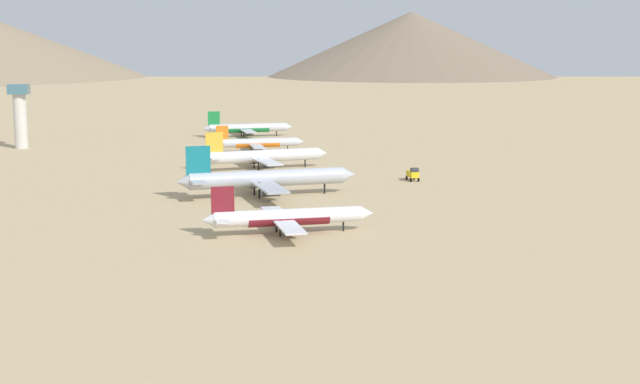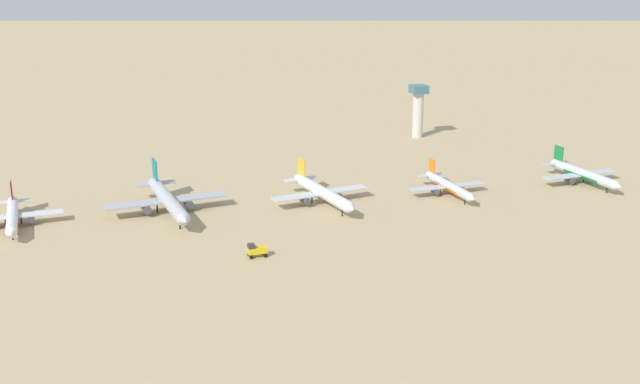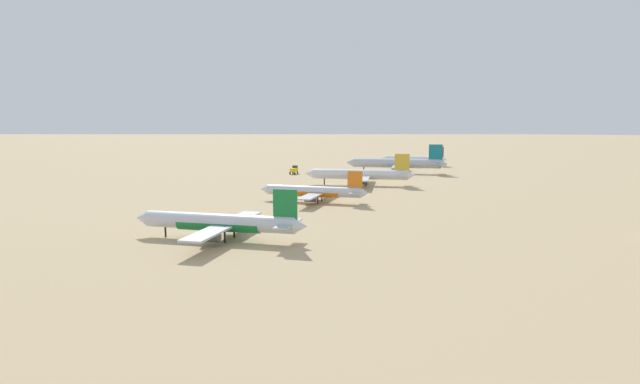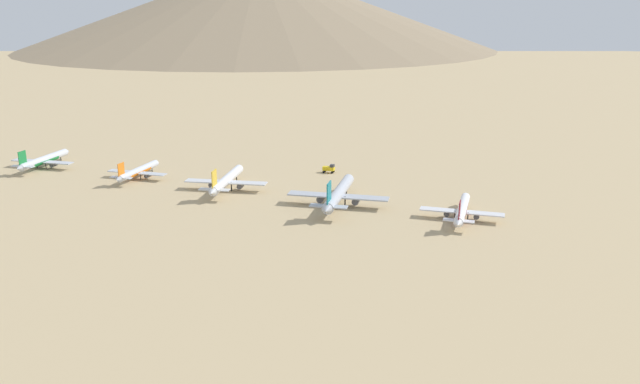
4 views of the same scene
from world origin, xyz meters
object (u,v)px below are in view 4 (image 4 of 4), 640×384
parked_jet_4 (44,160)px  service_truck (329,168)px  parked_jet_2 (227,180)px  parked_jet_0 (462,210)px  parked_jet_1 (339,194)px  parked_jet_3 (138,171)px

parked_jet_4 → service_truck: 132.54m
parked_jet_2 → service_truck: parked_jet_2 is taller
parked_jet_0 → parked_jet_1: parked_jet_1 is taller
parked_jet_1 → parked_jet_2: 49.99m
parked_jet_0 → parked_jet_3: bearing=88.9°
parked_jet_3 → parked_jet_4: bearing=90.7°
parked_jet_3 → parked_jet_2: bearing=-91.4°
parked_jet_2 → service_truck: (41.08, -29.11, -2.00)m
parked_jet_0 → parked_jet_1: bearing=91.3°
parked_jet_4 → service_truck: size_ratio=7.02×
parked_jet_0 → parked_jet_3: (2.82, 140.76, -0.24)m
parked_jet_0 → parked_jet_3: 140.79m
parked_jet_0 → parked_jet_4: 193.20m
parked_jet_0 → parked_jet_4: bearing=89.3°
parked_jet_3 → service_truck: (39.96, -73.74, -1.17)m
parked_jet_1 → parked_jet_2: (2.78, 49.91, -0.53)m
parked_jet_1 → service_truck: (43.86, 20.80, -2.53)m
parked_jet_1 → parked_jet_4: (3.27, 146.96, -0.99)m
service_truck → parked_jet_1: bearing=-154.6°
parked_jet_1 → parked_jet_2: size_ratio=1.14×
parked_jet_0 → parked_jet_2: parked_jet_2 is taller
parked_jet_1 → parked_jet_4: size_ratio=1.26×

